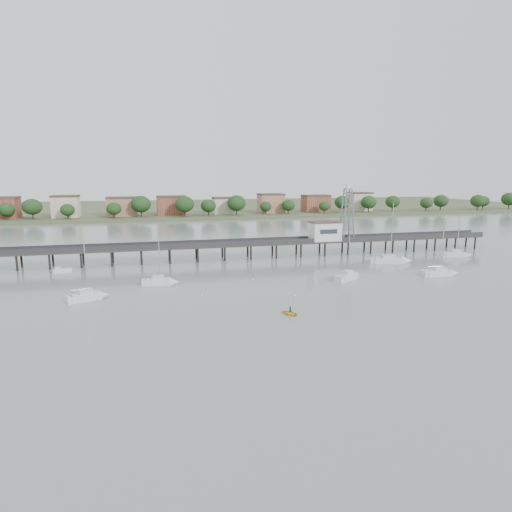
{
  "coord_description": "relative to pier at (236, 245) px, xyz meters",
  "views": [
    {
      "loc": [
        -22.27,
        -49.05,
        21.63
      ],
      "look_at": [
        0.77,
        42.0,
        4.0
      ],
      "focal_mm": 30.0,
      "sensor_mm": 36.0,
      "label": 1
    }
  ],
  "objects": [
    {
      "name": "dinghy_occupant",
      "position": [
        -1.08,
        -47.43,
        -3.79
      ],
      "size": [
        0.78,
        1.15,
        0.26
      ],
      "primitive_type": "imported",
      "rotation": [
        0.0,
        0.0,
        2.75
      ],
      "color": "black",
      "rests_on": "ground"
    },
    {
      "name": "sailboat_e",
      "position": [
        59.07,
        -12.22,
        -3.14
      ],
      "size": [
        7.23,
        4.37,
        11.63
      ],
      "rotation": [
        0.0,
        0.0,
        -0.36
      ],
      "color": "silver",
      "rests_on": "ground"
    },
    {
      "name": "white_tender",
      "position": [
        -41.79,
        -6.37,
        -3.32
      ],
      "size": [
        4.12,
        2.11,
        1.54
      ],
      "rotation": [
        0.0,
        0.0,
        0.12
      ],
      "color": "silver",
      "rests_on": "ground"
    },
    {
      "name": "ground_plane",
      "position": [
        0.0,
        -60.0,
        -3.79
      ],
      "size": [
        500.0,
        500.0,
        0.0
      ],
      "primitive_type": "plane",
      "color": "slate",
      "rests_on": "ground"
    },
    {
      "name": "yellow_dinghy",
      "position": [
        -1.08,
        -47.43,
        -3.79
      ],
      "size": [
        2.03,
        1.6,
        2.85
      ],
      "primitive_type": "imported",
      "rotation": [
        0.0,
        0.0,
        0.57
      ],
      "color": "yellow",
      "rests_on": "ground"
    },
    {
      "name": "sailboat_c",
      "position": [
        18.85,
        -28.08,
        -3.15
      ],
      "size": [
        7.33,
        5.61,
        12.14
      ],
      "rotation": [
        0.0,
        0.0,
        0.55
      ],
      "color": "silver",
      "rests_on": "ground"
    },
    {
      "name": "sailboat_d",
      "position": [
        40.34,
        -30.26,
        -3.15
      ],
      "size": [
        8.03,
        2.83,
        13.07
      ],
      "rotation": [
        0.0,
        0.0,
        -0.07
      ],
      "color": "silver",
      "rests_on": "ground"
    },
    {
      "name": "sailboat_b",
      "position": [
        -19.9,
        -23.39,
        -3.14
      ],
      "size": [
        6.91,
        2.56,
        11.32
      ],
      "rotation": [
        0.0,
        0.0,
        -0.09
      ],
      "color": "silver",
      "rests_on": "ground"
    },
    {
      "name": "pier",
      "position": [
        0.0,
        0.0,
        0.0
      ],
      "size": [
        150.0,
        5.0,
        5.5
      ],
      "color": "#2D2823",
      "rests_on": "ground"
    },
    {
      "name": "sailboat_a",
      "position": [
        -32.69,
        -30.98,
        -3.14
      ],
      "size": [
        6.94,
        4.51,
        11.25
      ],
      "rotation": [
        0.0,
        0.0,
        0.42
      ],
      "color": "silver",
      "rests_on": "ground"
    },
    {
      "name": "lattice_tower",
      "position": [
        31.5,
        0.0,
        7.31
      ],
      "size": [
        3.2,
        3.2,
        15.5
      ],
      "color": "slate",
      "rests_on": "ground"
    },
    {
      "name": "pier_building",
      "position": [
        25.0,
        0.0,
        2.87
      ],
      "size": [
        8.4,
        5.4,
        5.3
      ],
      "color": "silver",
      "rests_on": "ground"
    },
    {
      "name": "mooring_buoys",
      "position": [
        4.42,
        -29.14,
        -3.71
      ],
      "size": [
        68.7,
        16.47,
        0.39
      ],
      "color": "beige",
      "rests_on": "ground"
    },
    {
      "name": "far_shore",
      "position": [
        0.36,
        179.58,
        -2.85
      ],
      "size": [
        500.0,
        170.0,
        10.4
      ],
      "color": "#475133",
      "rests_on": "ground"
    },
    {
      "name": "sailboat_f",
      "position": [
        37.82,
        -15.04,
        -3.17
      ],
      "size": [
        10.26,
        5.2,
        16.12
      ],
      "rotation": [
        0.0,
        0.0,
        -0.25
      ],
      "color": "silver",
      "rests_on": "ground"
    }
  ]
}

